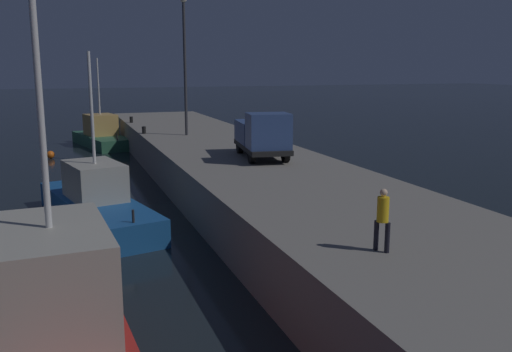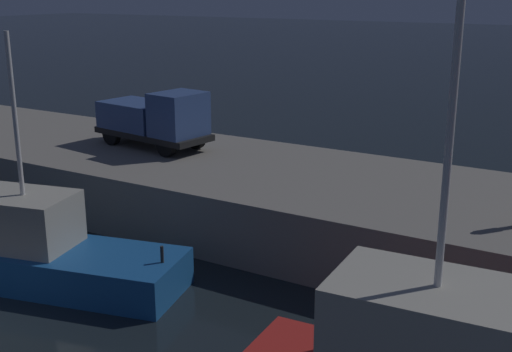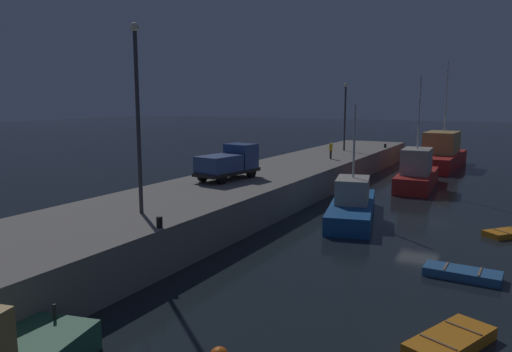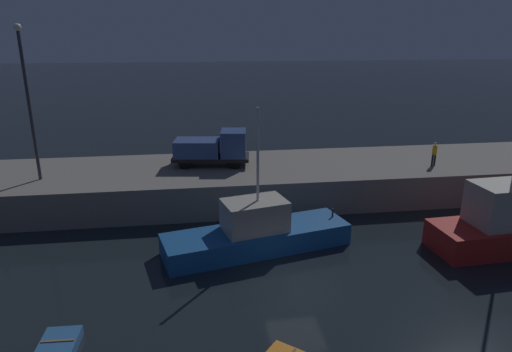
# 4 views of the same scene
# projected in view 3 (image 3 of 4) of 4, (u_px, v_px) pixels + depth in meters

# --- Properties ---
(ground_plane) EXTENTS (320.00, 320.00, 0.00)m
(ground_plane) POSITION_uv_depth(u_px,v_px,m) (419.00, 222.00, 31.65)
(ground_plane) COLOR black
(pier_quay) EXTENTS (67.81, 8.14, 2.24)m
(pier_quay) POSITION_uv_depth(u_px,v_px,m) (256.00, 189.00, 37.26)
(pier_quay) COLOR gray
(pier_quay) RESTS_ON ground
(fishing_trawler_red) EXTENTS (9.60, 3.47, 9.91)m
(fishing_trawler_red) POSITION_uv_depth(u_px,v_px,m) (417.00, 174.00, 43.35)
(fishing_trawler_red) COLOR red
(fishing_trawler_red) RESTS_ON ground
(fishing_boat_blue) EXTENTS (10.29, 4.92, 7.60)m
(fishing_boat_blue) POSITION_uv_depth(u_px,v_px,m) (352.00, 205.00, 32.37)
(fishing_boat_blue) COLOR #195193
(fishing_boat_blue) RESTS_ON ground
(fishing_boat_white) EXTENTS (12.96, 4.64, 12.32)m
(fishing_boat_white) POSITION_uv_depth(u_px,v_px,m) (440.00, 154.00, 56.58)
(fishing_boat_white) COLOR red
(fishing_boat_white) RESTS_ON ground
(dinghy_orange_near) EXTENTS (3.70, 2.60, 0.47)m
(dinghy_orange_near) POSITION_uv_depth(u_px,v_px,m) (450.00, 341.00, 15.53)
(dinghy_orange_near) COLOR orange
(dinghy_orange_near) RESTS_ON ground
(rowboat_white_mid) EXTENTS (3.03, 2.85, 0.37)m
(rowboat_white_mid) POSITION_uv_depth(u_px,v_px,m) (509.00, 233.00, 28.34)
(rowboat_white_mid) COLOR orange
(rowboat_white_mid) RESTS_ON ground
(dinghy_red_small) EXTENTS (1.42, 3.28, 0.44)m
(dinghy_red_small) POSITION_uv_depth(u_px,v_px,m) (462.00, 273.00, 21.64)
(dinghy_red_small) COLOR #2D6099
(dinghy_red_small) RESTS_ON ground
(lamp_post_west) EXTENTS (0.44, 0.44, 9.31)m
(lamp_post_west) POSITION_uv_depth(u_px,v_px,m) (138.00, 106.00, 23.61)
(lamp_post_west) COLOR #38383D
(lamp_post_west) RESTS_ON pier_quay
(lamp_post_east) EXTENTS (0.44, 0.44, 7.50)m
(lamp_post_east) POSITION_uv_depth(u_px,v_px,m) (345.00, 111.00, 53.64)
(lamp_post_east) COLOR #38383D
(lamp_post_east) RESTS_ON pier_quay
(utility_truck) EXTENTS (5.44, 2.73, 2.46)m
(utility_truck) POSITION_uv_depth(u_px,v_px,m) (229.00, 163.00, 34.51)
(utility_truck) COLOR black
(utility_truck) RESTS_ON pier_quay
(dockworker) EXTENTS (0.42, 0.42, 1.67)m
(dockworker) POSITION_uv_depth(u_px,v_px,m) (331.00, 149.00, 46.49)
(dockworker) COLOR black
(dockworker) RESTS_ON pier_quay
(bollard_central) EXTENTS (0.28, 0.28, 0.51)m
(bollard_central) POSITION_uv_depth(u_px,v_px,m) (159.00, 222.00, 21.56)
(bollard_central) COLOR black
(bollard_central) RESTS_ON pier_quay
(bollard_east) EXTENTS (0.28, 0.28, 0.46)m
(bollard_east) POSITION_uv_depth(u_px,v_px,m) (385.00, 146.00, 57.53)
(bollard_east) COLOR black
(bollard_east) RESTS_ON pier_quay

